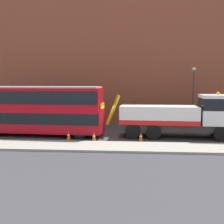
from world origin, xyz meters
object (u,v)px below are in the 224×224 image
traffic_cone_near_bus (69,136)px  traffic_cone_midway (94,137)px  double_decker_bus (37,109)px  street_lamp (193,92)px  recovery_tow_truck (181,116)px  traffic_cone_near_truck (141,137)px

traffic_cone_near_bus → traffic_cone_midway: same height
double_decker_bus → street_lamp: bearing=24.5°
traffic_cone_near_bus → traffic_cone_midway: size_ratio=1.00×
recovery_tow_truck → double_decker_bus: bearing=-176.7°
recovery_tow_truck → traffic_cone_near_truck: bearing=-148.1°
double_decker_bus → traffic_cone_midway: (5.05, -2.05, -1.89)m
double_decker_bus → traffic_cone_midway: double_decker_bus is taller
recovery_tow_truck → street_lamp: 5.92m
traffic_cone_near_truck → street_lamp: bearing=53.5°
recovery_tow_truck → double_decker_bus: size_ratio=0.92×
double_decker_bus → traffic_cone_near_bus: double_decker_bus is taller
recovery_tow_truck → street_lamp: bearing=73.0°
traffic_cone_near_bus → street_lamp: size_ratio=0.12×
traffic_cone_midway → traffic_cone_near_bus: bearing=172.3°
traffic_cone_near_bus → traffic_cone_near_truck: bearing=0.1°
recovery_tow_truck → traffic_cone_near_bus: (-8.71, -1.75, -1.42)m
double_decker_bus → street_lamp: 14.79m
traffic_cone_near_truck → street_lamp: 9.31m
traffic_cone_midway → traffic_cone_near_truck: (3.50, 0.28, 0.00)m
street_lamp → recovery_tow_truck: bearing=-110.5°
recovery_tow_truck → traffic_cone_midway: size_ratio=14.18×
recovery_tow_truck → traffic_cone_near_bus: recovery_tow_truck is taller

